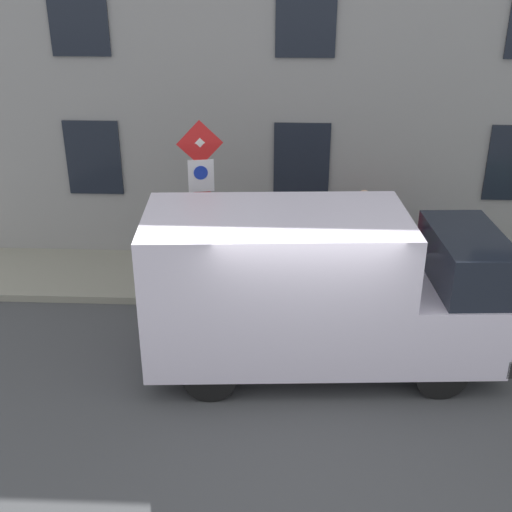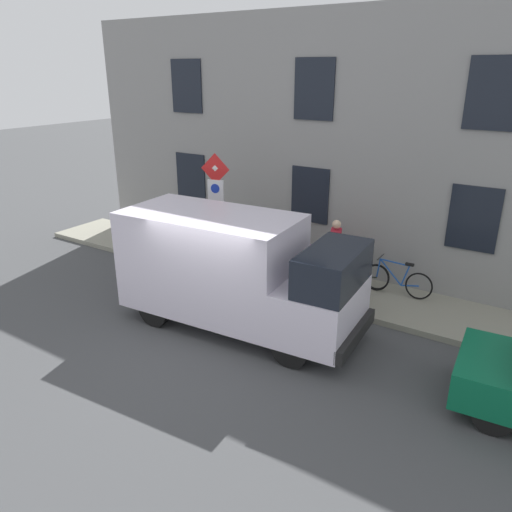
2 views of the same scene
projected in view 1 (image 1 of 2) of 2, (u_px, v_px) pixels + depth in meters
name	position (u px, v px, depth m)	size (l,w,h in m)	color
ground_plane	(303.00, 377.00, 9.83)	(80.00, 80.00, 0.00)	#434446
sidewalk_slab	(299.00, 279.00, 12.66)	(2.09, 17.13, 0.14)	gray
building_facade	(303.00, 94.00, 12.51)	(0.75, 15.13, 6.78)	gray
sign_post_stacked	(202.00, 191.00, 11.08)	(0.19, 0.55, 3.13)	#474C47
delivery_van	(315.00, 288.00, 9.62)	(2.34, 5.45, 2.50)	silver
bicycle_blue	(437.00, 251.00, 12.81)	(0.46, 1.71, 0.89)	black
bicycle_black	(385.00, 250.00, 12.85)	(0.46, 1.72, 0.89)	black
bicycle_purple	(333.00, 249.00, 12.89)	(0.46, 1.71, 0.89)	black
pedestrian	(362.00, 229.00, 12.37)	(0.46, 0.38, 1.72)	#262B47
litter_bin	(385.00, 273.00, 11.74)	(0.44, 0.44, 0.90)	#2D5133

